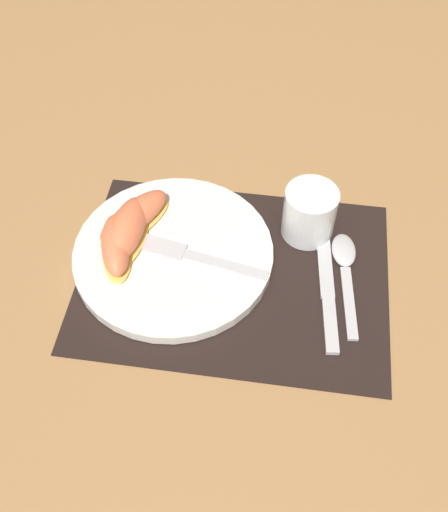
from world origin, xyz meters
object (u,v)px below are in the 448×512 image
object	(u,v)px
spoon	(345,264)
citrus_wedge_1	(127,231)
citrus_wedge_0	(134,218)
plate	(173,254)
juice_glass	(309,215)
knife	(327,288)
citrus_wedge_2	(115,248)
fork	(190,254)

from	to	relation	value
spoon	citrus_wedge_1	size ratio (longest dim) A/B	1.41
spoon	citrus_wedge_0	bearing A→B (deg)	176.40
citrus_wedge_1	plate	bearing A→B (deg)	-9.15
plate	citrus_wedge_0	size ratio (longest dim) A/B	2.12
juice_glass	citrus_wedge_0	world-z (taller)	juice_glass
knife	citrus_wedge_2	world-z (taller)	citrus_wedge_2
juice_glass	plate	bearing A→B (deg)	-157.74
plate	citrus_wedge_2	distance (m)	0.08
juice_glass	citrus_wedge_1	world-z (taller)	juice_glass
fork	citrus_wedge_1	size ratio (longest dim) A/B	1.57
citrus_wedge_1	citrus_wedge_2	size ratio (longest dim) A/B	1.06
juice_glass	citrus_wedge_1	size ratio (longest dim) A/B	0.64
spoon	citrus_wedge_0	size ratio (longest dim) A/B	1.32
plate	fork	distance (m)	0.03
citrus_wedge_0	citrus_wedge_1	distance (m)	0.03
knife	citrus_wedge_1	distance (m)	0.28
fork	citrus_wedge_2	xyz separation A→B (m)	(-0.10, -0.01, 0.01)
knife	plate	bearing A→B (deg)	173.32
citrus_wedge_1	citrus_wedge_2	bearing A→B (deg)	-107.24
plate	citrus_wedge_0	xyz separation A→B (m)	(-0.06, 0.04, 0.02)
fork	citrus_wedge_0	distance (m)	0.10
citrus_wedge_2	spoon	bearing A→B (deg)	6.97
spoon	citrus_wedge_1	world-z (taller)	citrus_wedge_1
plate	citrus_wedge_0	bearing A→B (deg)	148.86
citrus_wedge_1	citrus_wedge_2	xyz separation A→B (m)	(-0.01, -0.03, -0.00)
spoon	citrus_wedge_2	size ratio (longest dim) A/B	1.49
juice_glass	fork	world-z (taller)	juice_glass
juice_glass	spoon	xyz separation A→B (m)	(0.06, -0.06, -0.03)
plate	knife	world-z (taller)	plate
juice_glass	fork	xyz separation A→B (m)	(-0.16, -0.08, -0.02)
fork	citrus_wedge_0	world-z (taller)	citrus_wedge_0
juice_glass	citrus_wedge_0	xyz separation A→B (m)	(-0.24, -0.04, -0.00)
spoon	citrus_wedge_0	xyz separation A→B (m)	(-0.30, 0.02, 0.03)
citrus_wedge_0	citrus_wedge_2	xyz separation A→B (m)	(-0.01, -0.06, 0.00)
fork	citrus_wedge_1	world-z (taller)	citrus_wedge_1
knife	citrus_wedge_2	distance (m)	0.29
knife	fork	size ratio (longest dim) A/B	1.09
knife	citrus_wedge_0	xyz separation A→B (m)	(-0.28, 0.06, 0.03)
spoon	citrus_wedge_1	bearing A→B (deg)	-178.47
plate	citrus_wedge_0	world-z (taller)	citrus_wedge_0
fork	citrus_wedge_1	bearing A→B (deg)	169.46
citrus_wedge_1	fork	bearing A→B (deg)	-10.54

